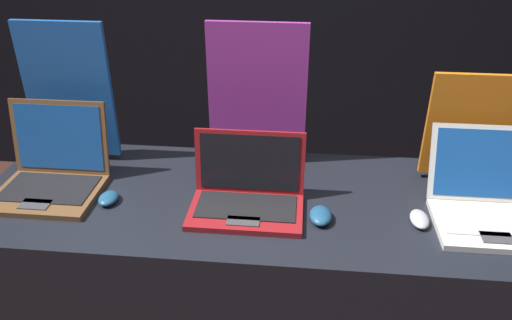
{
  "coord_description": "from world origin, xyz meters",
  "views": [
    {
      "loc": [
        0.15,
        -1.1,
        1.88
      ],
      "look_at": [
        0.0,
        0.35,
        1.08
      ],
      "focal_mm": 35.0,
      "sensor_mm": 36.0,
      "label": 1
    }
  ],
  "objects": [
    {
      "name": "display_counter",
      "position": [
        0.0,
        0.35,
        0.46
      ],
      "size": [
        1.94,
        0.7,
        0.93
      ],
      "color": "black",
      "rests_on": "ground_plane"
    },
    {
      "name": "laptop_front",
      "position": [
        -0.72,
        0.35,
        1.0
      ],
      "size": [
        0.35,
        0.33,
        0.29
      ],
      "color": "brown",
      "rests_on": "display_counter"
    },
    {
      "name": "mouse_front",
      "position": [
        -0.5,
        0.27,
        0.94
      ],
      "size": [
        0.07,
        0.09,
        0.03
      ],
      "color": "navy",
      "rests_on": "display_counter"
    },
    {
      "name": "promo_stand_front",
      "position": [
        -0.72,
        0.57,
        1.19
      ],
      "size": [
        0.34,
        0.07,
        0.54
      ],
      "color": "black",
      "rests_on": "display_counter"
    },
    {
      "name": "laptop_middle",
      "position": [
        -0.02,
        0.29,
        0.99
      ],
      "size": [
        0.37,
        0.26,
        0.24
      ],
      "color": "maroon",
      "rests_on": "display_counter"
    },
    {
      "name": "mouse_middle",
      "position": [
        0.23,
        0.24,
        0.95
      ],
      "size": [
        0.07,
        0.11,
        0.04
      ],
      "color": "navy",
      "rests_on": "display_counter"
    },
    {
      "name": "promo_stand_middle",
      "position": [
        -0.02,
        0.63,
        1.19
      ],
      "size": [
        0.37,
        0.07,
        0.54
      ],
      "color": "black",
      "rests_on": "display_counter"
    },
    {
      "name": "laptop_back",
      "position": [
        0.75,
        0.31,
        0.99
      ],
      "size": [
        0.33,
        0.36,
        0.26
      ],
      "color": "silver",
      "rests_on": "display_counter"
    },
    {
      "name": "mouse_back",
      "position": [
        0.54,
        0.25,
        0.94
      ],
      "size": [
        0.06,
        0.1,
        0.03
      ],
      "color": "#B2B2B7",
      "rests_on": "display_counter"
    },
    {
      "name": "promo_stand_back",
      "position": [
        0.75,
        0.55,
        1.12
      ],
      "size": [
        0.33,
        0.07,
        0.41
      ],
      "color": "black",
      "rests_on": "display_counter"
    }
  ]
}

